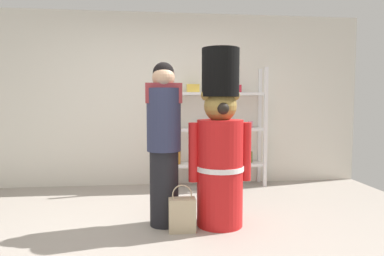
% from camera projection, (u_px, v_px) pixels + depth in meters
% --- Properties ---
extents(ground_plane, '(6.40, 6.40, 0.00)m').
position_uv_depth(ground_plane, '(157.00, 240.00, 3.12)').
color(ground_plane, '#9E9389').
extents(back_wall, '(6.40, 0.12, 2.60)m').
position_uv_depth(back_wall, '(155.00, 100.00, 5.20)').
color(back_wall, silver).
rests_on(back_wall, ground_plane).
extents(merchandise_shelf, '(1.52, 0.35, 1.78)m').
position_uv_depth(merchandise_shelf, '(214.00, 128.00, 5.11)').
color(merchandise_shelf, white).
rests_on(merchandise_shelf, ground_plane).
extents(teddy_bear_guard, '(0.65, 0.49, 1.79)m').
position_uv_depth(teddy_bear_guard, '(220.00, 147.00, 3.44)').
color(teddy_bear_guard, red).
rests_on(teddy_bear_guard, ground_plane).
extents(person_shopper, '(0.36, 0.34, 1.66)m').
position_uv_depth(person_shopper, '(164.00, 141.00, 3.44)').
color(person_shopper, black).
rests_on(person_shopper, ground_plane).
extents(shopping_bag, '(0.26, 0.15, 0.46)m').
position_uv_depth(shopping_bag, '(182.00, 214.00, 3.31)').
color(shopping_bag, '#C1AD89').
rests_on(shopping_bag, ground_plane).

